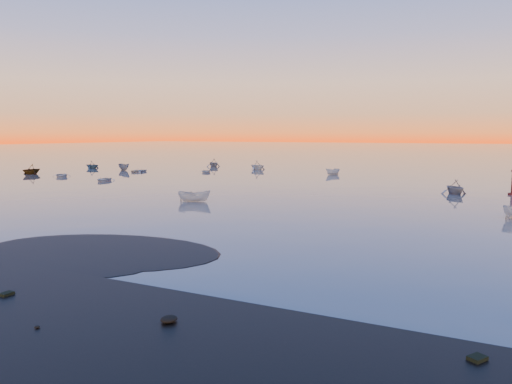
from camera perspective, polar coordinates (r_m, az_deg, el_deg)
The scene contains 6 objects.
ground at distance 124.41m, azimuth 15.89°, elevation 2.95°, with size 600.00×600.00×0.00m, color #685F57.
mud_lobes at distance 32.53m, azimuth -21.35°, elevation -7.09°, with size 140.00×6.00×0.07m, color black, non-canonical shape.
moored_fleet at distance 78.93m, azimuth 9.28°, elevation 1.13°, with size 124.00×58.00×1.20m, color silver, non-canonical shape.
boat_near_left at distance 93.45m, azimuth -21.34°, elevation 1.61°, with size 4.10×1.71×1.02m, color silver.
boat_near_center at distance 55.89m, azimuth -7.07°, elevation -1.09°, with size 3.69×1.56×1.28m, color silver.
boat_near_right at distance 67.21m, azimuth 21.76°, elevation -0.21°, with size 3.95×1.78×1.38m, color slate.
Camera 1 is at (23.80, -21.88, 7.48)m, focal length 35.00 mm.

